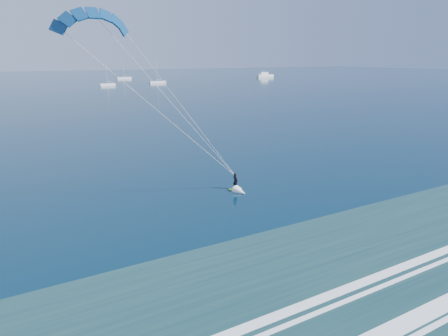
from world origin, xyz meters
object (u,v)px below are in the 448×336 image
Objects in this scene: sailboat_3 at (107,85)px; sailboat_5 at (157,82)px; motor_yacht at (265,75)px; sailboat_4 at (124,78)px; kitesurfer_rig at (173,105)px.

sailboat_5 is (28.79, 6.40, 0.01)m from sailboat_3.
sailboat_3 is 0.83× the size of sailboat_5.
motor_yacht is 96.95m from sailboat_4.
sailboat_3 is at bearing 77.99° from kitesurfer_rig.
sailboat_5 is at bearing 12.52° from sailboat_3.
kitesurfer_rig reaches higher than motor_yacht.
sailboat_4 is at bearing 93.75° from sailboat_5.
motor_yacht is 93.75m from sailboat_5.
sailboat_4 is 1.02× the size of sailboat_5.
sailboat_4 is (25.41, 58.00, 0.01)m from sailboat_3.
sailboat_5 is (-90.09, -25.91, -0.72)m from motor_yacht.
sailboat_3 is at bearing -164.80° from motor_yacht.
motor_yacht is 1.04× the size of sailboat_4.
sailboat_5 reaches higher than motor_yacht.
kitesurfer_rig is 174.09m from sailboat_3.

